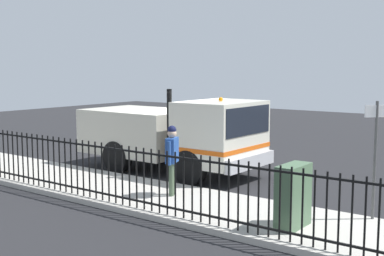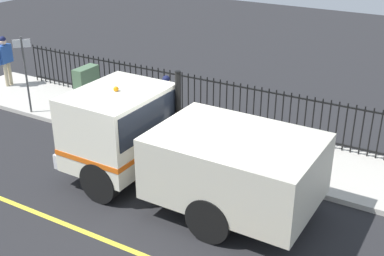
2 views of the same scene
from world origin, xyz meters
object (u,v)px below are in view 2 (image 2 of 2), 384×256
Objects in this scene: work_truck at (172,145)px; worker_standing at (167,98)px; utility_cabinet at (87,86)px; pedestrian_distant at (5,56)px; street_sign at (25,66)px.

worker_standing is at bearing 36.00° from work_truck.
work_truck is 6.05m from utility_cabinet.
pedestrian_distant is (2.98, 8.76, -0.04)m from work_truck.
worker_standing is 4.55m from street_sign.
utility_cabinet is 2.00m from street_sign.
pedestrian_distant is at bearing 91.41° from utility_cabinet.
pedestrian_distant is at bearing -117.69° from worker_standing.
street_sign reaches higher than pedestrian_distant.
utility_cabinet is at bearing -35.70° from street_sign.
worker_standing reaches higher than utility_cabinet.
street_sign reaches higher than utility_cabinet.
pedestrian_distant is 2.90m from street_sign.
utility_cabinet is (0.52, 3.38, -0.42)m from worker_standing.
work_truck is 3.13m from worker_standing.
street_sign is (-1.46, 1.05, 0.87)m from utility_cabinet.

